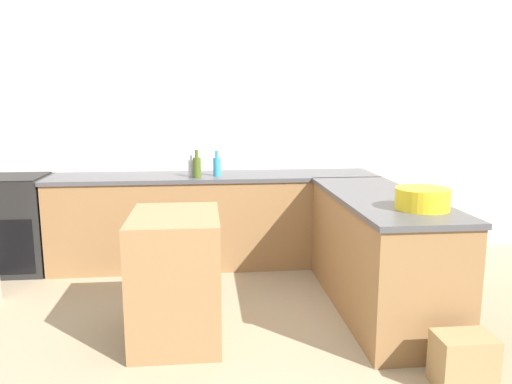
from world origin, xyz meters
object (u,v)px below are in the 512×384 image
object	(u,v)px
paper_bag	(463,361)
vinegar_bottle_clear	(191,167)
mixing_bowl	(422,199)
dish_soap_bottle	(217,166)
olive_oil_bottle	(197,167)
island_table	(176,276)
range_oven	(12,224)

from	to	relation	value
paper_bag	vinegar_bottle_clear	bearing A→B (deg)	124.98
mixing_bowl	paper_bag	distance (m)	1.05
mixing_bowl	dish_soap_bottle	xyz separation A→B (m)	(-1.33, 1.64, 0.03)
mixing_bowl	vinegar_bottle_clear	bearing A→B (deg)	134.13
dish_soap_bottle	vinegar_bottle_clear	bearing A→B (deg)	-177.47
mixing_bowl	dish_soap_bottle	size ratio (longest dim) A/B	1.47
olive_oil_bottle	dish_soap_bottle	bearing A→B (deg)	24.25
island_table	range_oven	bearing A→B (deg)	136.34
range_oven	dish_soap_bottle	size ratio (longest dim) A/B	3.76
olive_oil_bottle	vinegar_bottle_clear	distance (m)	0.10
olive_oil_bottle	paper_bag	world-z (taller)	olive_oil_bottle
range_oven	olive_oil_bottle	xyz separation A→B (m)	(1.79, -0.18, 0.56)
vinegar_bottle_clear	dish_soap_bottle	bearing A→B (deg)	2.53
mixing_bowl	paper_bag	world-z (taller)	mixing_bowl
mixing_bowl	paper_bag	size ratio (longest dim) A/B	1.09
mixing_bowl	vinegar_bottle_clear	xyz separation A→B (m)	(-1.58, 1.63, 0.02)
paper_bag	island_table	bearing A→B (deg)	154.33
range_oven	mixing_bowl	world-z (taller)	mixing_bowl
island_table	olive_oil_bottle	size ratio (longest dim) A/B	3.33
island_table	paper_bag	xyz separation A→B (m)	(1.67, -0.80, -0.28)
range_oven	olive_oil_bottle	bearing A→B (deg)	-5.72
paper_bag	mixing_bowl	bearing A→B (deg)	90.82
dish_soap_bottle	vinegar_bottle_clear	world-z (taller)	dish_soap_bottle
range_oven	mixing_bowl	xyz separation A→B (m)	(3.31, -1.74, 0.52)
range_oven	island_table	distance (m)	2.28
vinegar_bottle_clear	paper_bag	world-z (taller)	vinegar_bottle_clear
mixing_bowl	olive_oil_bottle	bearing A→B (deg)	134.44
island_table	dish_soap_bottle	xyz separation A→B (m)	(0.33, 1.48, 0.57)
olive_oil_bottle	dish_soap_bottle	distance (m)	0.21
olive_oil_bottle	vinegar_bottle_clear	xyz separation A→B (m)	(-0.06, 0.08, -0.02)
range_oven	island_table	bearing A→B (deg)	-43.66
olive_oil_bottle	dish_soap_bottle	xyz separation A→B (m)	(0.19, 0.09, -0.01)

